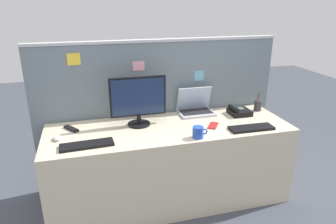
{
  "coord_description": "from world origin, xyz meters",
  "views": [
    {
      "loc": [
        -0.66,
        -2.38,
        1.77
      ],
      "look_at": [
        0.0,
        0.05,
        0.84
      ],
      "focal_mm": 33.05,
      "sensor_mm": 36.0,
      "label": 1
    }
  ],
  "objects_px": {
    "desktop_monitor": "(138,99)",
    "keyboard_main": "(251,128)",
    "keyboard_spare": "(87,145)",
    "coffee_mug": "(198,132)",
    "desk_phone": "(239,112)",
    "computer_mouse_right_hand": "(57,138)",
    "tv_remote": "(71,129)",
    "laptop": "(195,106)",
    "pen_cup": "(258,105)",
    "cell_phone_red_case": "(213,126)"
  },
  "relations": [
    {
      "from": "pen_cup",
      "to": "cell_phone_red_case",
      "type": "xyz_separation_m",
      "value": [
        -0.58,
        -0.26,
        -0.05
      ]
    },
    {
      "from": "computer_mouse_right_hand",
      "to": "tv_remote",
      "type": "bearing_deg",
      "value": 60.63
    },
    {
      "from": "desk_phone",
      "to": "pen_cup",
      "type": "height_order",
      "value": "pen_cup"
    },
    {
      "from": "pen_cup",
      "to": "keyboard_main",
      "type": "bearing_deg",
      "value": -125.96
    },
    {
      "from": "keyboard_spare",
      "to": "tv_remote",
      "type": "xyz_separation_m",
      "value": [
        -0.12,
        0.35,
        -0.0
      ]
    },
    {
      "from": "desktop_monitor",
      "to": "keyboard_main",
      "type": "xyz_separation_m",
      "value": [
        0.91,
        -0.36,
        -0.22
      ]
    },
    {
      "from": "keyboard_spare",
      "to": "pen_cup",
      "type": "bearing_deg",
      "value": 9.38
    },
    {
      "from": "desktop_monitor",
      "to": "computer_mouse_right_hand",
      "type": "xyz_separation_m",
      "value": [
        -0.68,
        -0.14,
        -0.22
      ]
    },
    {
      "from": "keyboard_main",
      "to": "keyboard_spare",
      "type": "xyz_separation_m",
      "value": [
        -1.36,
        0.03,
        0.0
      ]
    },
    {
      "from": "keyboard_main",
      "to": "pen_cup",
      "type": "distance_m",
      "value": 0.5
    },
    {
      "from": "desk_phone",
      "to": "pen_cup",
      "type": "distance_m",
      "value": 0.24
    },
    {
      "from": "keyboard_main",
      "to": "pen_cup",
      "type": "bearing_deg",
      "value": 55.53
    },
    {
      "from": "desk_phone",
      "to": "coffee_mug",
      "type": "distance_m",
      "value": 0.68
    },
    {
      "from": "desk_phone",
      "to": "computer_mouse_right_hand",
      "type": "distance_m",
      "value": 1.65
    },
    {
      "from": "computer_mouse_right_hand",
      "to": "keyboard_main",
      "type": "bearing_deg",
      "value": -6.41
    },
    {
      "from": "desk_phone",
      "to": "cell_phone_red_case",
      "type": "distance_m",
      "value": 0.4
    },
    {
      "from": "tv_remote",
      "to": "keyboard_main",
      "type": "bearing_deg",
      "value": -48.41
    },
    {
      "from": "desktop_monitor",
      "to": "laptop",
      "type": "distance_m",
      "value": 0.62
    },
    {
      "from": "keyboard_spare",
      "to": "coffee_mug",
      "type": "xyz_separation_m",
      "value": [
        0.86,
        -0.08,
        0.04
      ]
    },
    {
      "from": "laptop",
      "to": "desk_phone",
      "type": "xyz_separation_m",
      "value": [
        0.39,
        -0.15,
        -0.04
      ]
    },
    {
      "from": "desktop_monitor",
      "to": "laptop",
      "type": "bearing_deg",
      "value": 14.43
    },
    {
      "from": "pen_cup",
      "to": "cell_phone_red_case",
      "type": "height_order",
      "value": "pen_cup"
    },
    {
      "from": "laptop",
      "to": "keyboard_spare",
      "type": "relative_size",
      "value": 0.84
    },
    {
      "from": "keyboard_spare",
      "to": "pen_cup",
      "type": "distance_m",
      "value": 1.7
    },
    {
      "from": "laptop",
      "to": "cell_phone_red_case",
      "type": "height_order",
      "value": "laptop"
    },
    {
      "from": "desk_phone",
      "to": "computer_mouse_right_hand",
      "type": "bearing_deg",
      "value": -175.23
    },
    {
      "from": "desktop_monitor",
      "to": "keyboard_main",
      "type": "distance_m",
      "value": 1.0
    },
    {
      "from": "computer_mouse_right_hand",
      "to": "laptop",
      "type": "bearing_deg",
      "value": 14.3
    },
    {
      "from": "coffee_mug",
      "to": "tv_remote",
      "type": "bearing_deg",
      "value": 156.42
    },
    {
      "from": "desk_phone",
      "to": "coffee_mug",
      "type": "relative_size",
      "value": 1.52
    },
    {
      "from": "laptop",
      "to": "pen_cup",
      "type": "relative_size",
      "value": 1.88
    },
    {
      "from": "laptop",
      "to": "tv_remote",
      "type": "bearing_deg",
      "value": -174.25
    },
    {
      "from": "cell_phone_red_case",
      "to": "keyboard_main",
      "type": "bearing_deg",
      "value": 7.5
    },
    {
      "from": "pen_cup",
      "to": "tv_remote",
      "type": "distance_m",
      "value": 1.78
    },
    {
      "from": "tv_remote",
      "to": "desk_phone",
      "type": "bearing_deg",
      "value": -35.09
    },
    {
      "from": "desktop_monitor",
      "to": "desk_phone",
      "type": "height_order",
      "value": "desktop_monitor"
    },
    {
      "from": "laptop",
      "to": "pen_cup",
      "type": "distance_m",
      "value": 0.63
    },
    {
      "from": "keyboard_spare",
      "to": "coffee_mug",
      "type": "bearing_deg",
      "value": -8.29
    },
    {
      "from": "desktop_monitor",
      "to": "coffee_mug",
      "type": "xyz_separation_m",
      "value": [
        0.41,
        -0.4,
        -0.19
      ]
    },
    {
      "from": "desk_phone",
      "to": "computer_mouse_right_hand",
      "type": "height_order",
      "value": "desk_phone"
    },
    {
      "from": "coffee_mug",
      "to": "desk_phone",
      "type": "bearing_deg",
      "value": 35.02
    },
    {
      "from": "pen_cup",
      "to": "cell_phone_red_case",
      "type": "bearing_deg",
      "value": -156.12
    },
    {
      "from": "keyboard_main",
      "to": "cell_phone_red_case",
      "type": "bearing_deg",
      "value": 154.06
    },
    {
      "from": "laptop",
      "to": "desk_phone",
      "type": "height_order",
      "value": "laptop"
    },
    {
      "from": "desk_phone",
      "to": "keyboard_main",
      "type": "xyz_separation_m",
      "value": [
        -0.06,
        -0.35,
        -0.02
      ]
    },
    {
      "from": "cell_phone_red_case",
      "to": "coffee_mug",
      "type": "height_order",
      "value": "coffee_mug"
    },
    {
      "from": "keyboard_main",
      "to": "tv_remote",
      "type": "xyz_separation_m",
      "value": [
        -1.48,
        0.39,
        -0.0
      ]
    },
    {
      "from": "cell_phone_red_case",
      "to": "tv_remote",
      "type": "relative_size",
      "value": 0.9
    },
    {
      "from": "keyboard_main",
      "to": "tv_remote",
      "type": "height_order",
      "value": "keyboard_main"
    },
    {
      "from": "keyboard_spare",
      "to": "cell_phone_red_case",
      "type": "distance_m",
      "value": 1.08
    }
  ]
}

